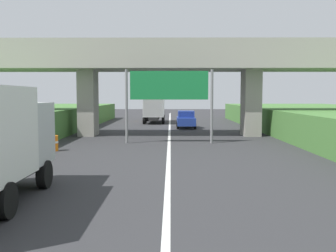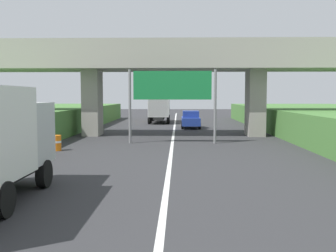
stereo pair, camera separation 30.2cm
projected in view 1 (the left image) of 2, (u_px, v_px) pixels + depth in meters
name	position (u px, v px, depth m)	size (l,w,h in m)	color
lane_centre_stripe	(169.00, 147.00, 24.28)	(0.20, 97.32, 0.01)	white
overpass_bridge	(169.00, 66.00, 30.99)	(40.00, 4.80, 7.44)	#9E998E
overhead_highway_sign	(169.00, 90.00, 25.95)	(5.88, 0.18, 4.94)	slate
truck_orange	(154.00, 107.00, 46.34)	(2.44, 7.30, 3.44)	black
car_blue	(186.00, 119.00, 38.56)	(1.86, 4.10, 1.72)	#233D9E
construction_barrel_3	(23.00, 156.00, 17.76)	(0.57, 0.57, 0.90)	orange
construction_barrel_4	(53.00, 143.00, 22.49)	(0.57, 0.57, 0.90)	orange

